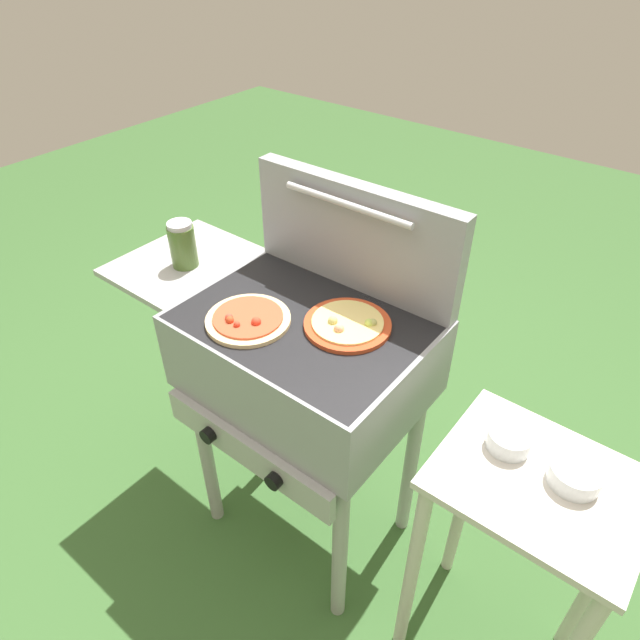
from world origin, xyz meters
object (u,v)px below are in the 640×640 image
Objects in this scene: pizza_cheese at (348,324)px; sauce_jar at (183,245)px; prep_table at (519,538)px; topping_bowl_near at (509,440)px; topping_bowl_far at (575,476)px; pizza_pepperoni at (248,319)px; grill at (301,359)px.

pizza_cheese is 0.56m from sauce_jar.
sauce_jar reaches higher than prep_table.
topping_bowl_near is at bearing -0.06° from pizza_cheese.
topping_bowl_far is (1.16, 0.05, -0.17)m from sauce_jar.
pizza_cheese is at bearing 179.94° from topping_bowl_near.
pizza_pepperoni is 0.36m from sauce_jar.
prep_table is at bearing -4.29° from pizza_cheese.
topping_bowl_far is (0.05, 0.04, 0.24)m from prep_table.
topping_bowl_far is at bearing 34.06° from prep_table.
pizza_cheese reaches higher than topping_bowl_far.
prep_table is at bearing 0.37° from grill.
sauce_jar is at bearing 165.72° from pizza_pepperoni.
topping_bowl_near is at bearing 156.92° from prep_table.
topping_bowl_near is at bearing 178.12° from topping_bowl_far.
grill is 1.24× the size of prep_table.
pizza_cheese is 0.66m from prep_table.
grill reaches higher than topping_bowl_near.
topping_bowl_near is at bearing 11.98° from pizza_pepperoni.
pizza_pepperoni is at bearing -133.77° from grill.
grill is 0.20m from pizza_cheese.
grill is 0.20m from pizza_pepperoni.
grill is 4.35× the size of pizza_pepperoni.
topping_bowl_near is (0.46, -0.00, -0.11)m from pizza_cheese.
sauce_jar is at bearing -178.64° from grill.
topping_bowl_near reaches higher than prep_table.
pizza_pepperoni is 0.84m from topping_bowl_far.
sauce_jar is 0.18× the size of prep_table.
topping_bowl_far is (0.73, 0.04, 0.04)m from grill.
topping_bowl_far is at bearing 3.19° from grill.
grill is at bearing -175.51° from topping_bowl_near.
sauce_jar is at bearing -177.50° from topping_bowl_far.
pizza_cheese reaches higher than topping_bowl_near.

